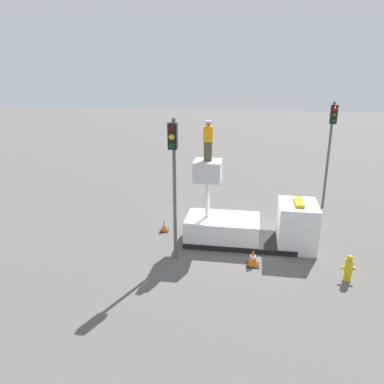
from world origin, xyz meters
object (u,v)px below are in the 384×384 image
(traffic_light_pole, at_px, (173,164))
(fire_hydrant, at_px, (349,268))
(traffic_cone_curbside, at_px, (253,258))
(bucket_truck, at_px, (251,225))
(traffic_cone_rear, at_px, (164,226))
(worker, at_px, (208,141))
(traffic_light_across, at_px, (331,135))

(traffic_light_pole, bearing_deg, fire_hydrant, -4.59)
(fire_hydrant, relative_size, traffic_cone_curbside, 1.45)
(bucket_truck, xyz_separation_m, traffic_cone_curbside, (0.14, -2.08, -0.55))
(fire_hydrant, distance_m, traffic_cone_curbside, 3.60)
(traffic_cone_rear, bearing_deg, worker, -16.59)
(traffic_light_pole, bearing_deg, traffic_light_across, 46.14)
(traffic_light_across, bearing_deg, bucket_truck, -127.12)
(traffic_light_across, xyz_separation_m, traffic_cone_curbside, (-3.96, -7.49, -3.88))
(worker, xyz_separation_m, traffic_cone_rear, (-2.21, 0.66, -4.42))
(fire_hydrant, xyz_separation_m, traffic_cone_curbside, (-3.56, 0.54, -0.17))
(traffic_light_pole, bearing_deg, bucket_truck, 33.80)
(traffic_light_pole, distance_m, traffic_cone_curbside, 4.99)
(traffic_light_across, distance_m, traffic_cone_rear, 10.35)
(traffic_light_pole, height_order, traffic_cone_curbside, traffic_light_pole)
(bucket_truck, xyz_separation_m, worker, (-2.01, 0.00, 3.81))
(worker, bearing_deg, traffic_cone_curbside, -44.16)
(traffic_light_across, relative_size, traffic_cone_rear, 10.22)
(worker, xyz_separation_m, traffic_cone_curbside, (2.14, -2.08, -4.36))
(traffic_light_pole, bearing_deg, traffic_cone_rear, 112.22)
(traffic_light_pole, height_order, traffic_cone_rear, traffic_light_pole)
(traffic_light_across, xyz_separation_m, traffic_cone_rear, (-8.31, -4.75, -3.94))
(bucket_truck, bearing_deg, worker, 180.00)
(traffic_light_across, distance_m, fire_hydrant, 8.86)
(traffic_light_across, relative_size, traffic_cone_curbside, 8.41)
(bucket_truck, distance_m, traffic_cone_rear, 4.31)
(worker, distance_m, traffic_light_across, 8.17)
(worker, bearing_deg, traffic_cone_rear, 163.41)
(fire_hydrant, bearing_deg, traffic_light_across, 87.15)
(traffic_cone_rear, bearing_deg, traffic_light_across, 29.76)
(traffic_light_pole, xyz_separation_m, traffic_light_across, (7.19, 7.49, 0.08))
(bucket_truck, xyz_separation_m, traffic_light_pole, (-3.10, -2.08, 3.25))
(bucket_truck, relative_size, traffic_cone_rear, 9.94)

